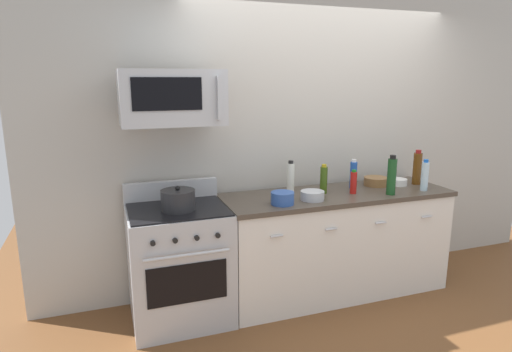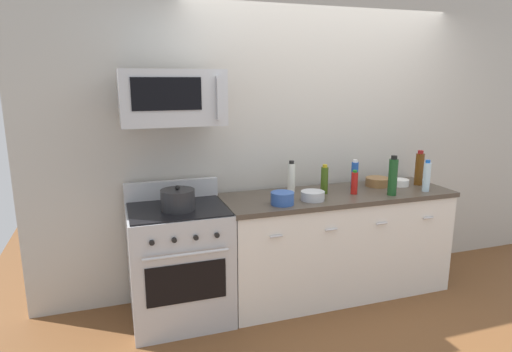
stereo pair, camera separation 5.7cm
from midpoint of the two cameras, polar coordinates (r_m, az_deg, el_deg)
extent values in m
plane|color=brown|center=(4.15, 9.71, -14.55)|extent=(6.13, 6.13, 0.00)
cube|color=#B7B2A8|center=(4.09, 7.62, 5.06)|extent=(5.11, 0.10, 2.70)
cube|color=silver|center=(3.96, 9.95, -8.89)|extent=(1.99, 0.62, 0.88)
cube|color=#473D33|center=(3.82, 10.21, -2.46)|extent=(2.02, 0.65, 0.04)
cube|color=black|center=(3.91, 11.81, -15.59)|extent=(1.99, 0.02, 0.10)
cylinder|color=silver|center=(3.31, 2.26, -7.92)|extent=(0.10, 0.02, 0.02)
cylinder|color=silver|center=(3.50, 9.39, -6.93)|extent=(0.10, 0.02, 0.02)
cylinder|color=silver|center=(3.73, 15.67, -5.96)|extent=(0.10, 0.02, 0.02)
cylinder|color=silver|center=(4.01, 21.13, -5.05)|extent=(0.10, 0.02, 0.02)
cube|color=#B7BABF|center=(3.53, -10.44, -11.43)|extent=(0.76, 0.64, 0.91)
cube|color=black|center=(3.24, -9.48, -13.77)|extent=(0.58, 0.01, 0.30)
cylinder|color=#B7BABF|center=(3.12, -9.53, -10.23)|extent=(0.61, 0.02, 0.02)
cube|color=#B7BABF|center=(3.63, -11.52, -1.86)|extent=(0.76, 0.06, 0.16)
cube|color=black|center=(3.37, -10.75, -4.25)|extent=(0.73, 0.61, 0.01)
cylinder|color=black|center=(3.07, -13.92, -8.58)|extent=(0.04, 0.02, 0.04)
cylinder|color=black|center=(3.09, -11.09, -8.33)|extent=(0.04, 0.02, 0.04)
cylinder|color=black|center=(3.11, -8.29, -8.06)|extent=(0.04, 0.02, 0.04)
cylinder|color=black|center=(3.14, -5.55, -7.77)|extent=(0.04, 0.02, 0.04)
cube|color=#B7BABF|center=(3.28, -11.50, 10.08)|extent=(0.74, 0.40, 0.40)
cube|color=black|center=(3.07, -12.09, 10.49)|extent=(0.48, 0.01, 0.22)
cube|color=#B7BABF|center=(3.12, -5.41, 10.15)|extent=(0.02, 0.04, 0.30)
cylinder|color=silver|center=(4.07, 20.91, -0.06)|extent=(0.06, 0.06, 0.25)
cylinder|color=blue|center=(4.04, 21.07, 1.86)|extent=(0.04, 0.04, 0.03)
cylinder|color=#59330F|center=(4.28, 20.04, 0.90)|extent=(0.08, 0.08, 0.29)
cylinder|color=maroon|center=(4.26, 20.21, 3.03)|extent=(0.05, 0.05, 0.03)
cylinder|color=#B21914|center=(3.79, 12.26, -0.88)|extent=(0.06, 0.06, 0.19)
cylinder|color=#19721E|center=(3.77, 12.34, 0.65)|extent=(0.04, 0.04, 0.02)
cylinder|color=#385114|center=(3.75, 8.45, -0.55)|extent=(0.06, 0.06, 0.23)
cylinder|color=#B29919|center=(3.73, 8.51, 1.34)|extent=(0.04, 0.04, 0.02)
cylinder|color=#1E4CA5|center=(3.98, 12.26, 0.12)|extent=(0.06, 0.06, 0.24)
cylinder|color=silver|center=(3.95, 12.35, 1.98)|extent=(0.04, 0.04, 0.02)
cylinder|color=silver|center=(3.77, 4.13, -0.21)|extent=(0.07, 0.07, 0.25)
cylinder|color=black|center=(3.75, 4.17, 1.84)|extent=(0.04, 0.04, 0.02)
cylinder|color=#19471E|center=(3.83, 16.97, -0.10)|extent=(0.08, 0.08, 0.31)
cylinder|color=black|center=(3.80, 17.14, 2.40)|extent=(0.05, 0.05, 0.03)
cylinder|color=white|center=(4.22, 17.80, -0.74)|extent=(0.16, 0.16, 0.06)
torus|color=white|center=(4.21, 17.82, -0.40)|extent=(0.16, 0.16, 0.01)
cylinder|color=white|center=(4.22, 17.78, -1.07)|extent=(0.09, 0.09, 0.01)
cylinder|color=#B2B5BA|center=(3.55, 6.96, -2.55)|extent=(0.19, 0.19, 0.07)
torus|color=#B2B5BA|center=(3.54, 6.97, -2.05)|extent=(0.19, 0.19, 0.01)
cylinder|color=#B2B5BA|center=(3.56, 6.94, -3.04)|extent=(0.11, 0.11, 0.01)
cylinder|color=brown|center=(4.14, 15.07, -0.68)|extent=(0.21, 0.21, 0.08)
torus|color=brown|center=(4.13, 15.10, -0.23)|extent=(0.21, 0.21, 0.01)
cylinder|color=brown|center=(4.15, 15.05, -1.12)|extent=(0.12, 0.12, 0.01)
cylinder|color=#2D519E|center=(3.41, 3.02, -2.92)|extent=(0.18, 0.18, 0.10)
torus|color=#2D519E|center=(3.40, 3.03, -2.20)|extent=(0.18, 0.18, 0.01)
cylinder|color=#2D519E|center=(3.42, 3.01, -3.60)|extent=(0.10, 0.10, 0.01)
cylinder|color=#262628|center=(3.30, -10.68, -3.12)|extent=(0.26, 0.26, 0.15)
sphere|color=black|center=(3.28, -10.74, -1.57)|extent=(0.04, 0.04, 0.04)
camera|label=1|loc=(0.03, -90.48, -0.11)|focal=30.46mm
camera|label=2|loc=(0.03, 89.52, 0.11)|focal=30.46mm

